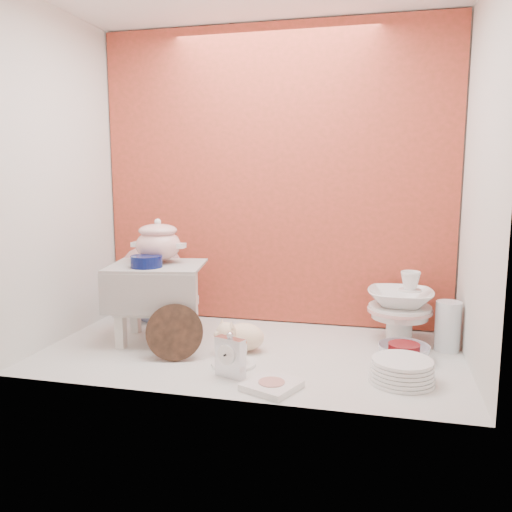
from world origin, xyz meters
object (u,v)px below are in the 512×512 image
Objects in this scene: soup_tureen at (158,241)px; plush_pig at (244,336)px; dinner_plate_stack at (402,370)px; crystal_bowl at (404,353)px; mantel_clock at (230,355)px; porcelain_tower at (400,307)px; gold_rim_teacup at (233,352)px; blue_white_vase at (154,296)px; floral_platter at (150,280)px; step_stool at (158,303)px.

plush_pig is at bearing -13.42° from soup_tureen.
crystal_bowl is at bearing 86.35° from dinner_plate_stack.
plush_pig is 0.68m from crystal_bowl.
mantel_clock reaches higher than crystal_bowl.
porcelain_tower is at bearing 7.19° from plush_pig.
mantel_clock is 1.54× the size of gold_rim_teacup.
dinner_plate_stack is at bearing 30.19° from mantel_clock.
crystal_bowl is (1.11, -0.06, -0.43)m from soup_tureen.
blue_white_vase is 1.37m from dinner_plate_stack.
soup_tureen is 1.19m from crystal_bowl.
soup_tureen is 0.72m from mantel_clock.
crystal_bowl is (0.65, 0.34, -0.05)m from mantel_clock.
gold_rim_teacup is 0.81m from porcelain_tower.
porcelain_tower is (0.00, 0.48, 0.12)m from dinner_plate_stack.
soup_tureen is 1.09× the size of plush_pig.
dinner_plate_stack is (1.30, -0.62, -0.16)m from floral_platter.
soup_tureen is 1.16× the size of crystal_bowl.
plush_pig is (0.44, -0.10, -0.40)m from soup_tureen.
dinner_plate_stack is at bearing -15.29° from soup_tureen.
floral_platter is 3.66× the size of gold_rim_teacup.
porcelain_tower is at bearing 89.91° from dinner_plate_stack.
soup_tureen is at bearing 92.47° from step_stool.
gold_rim_teacup is (0.59, -0.55, -0.07)m from blue_white_vase.
step_stool reaches higher than blue_white_vase.
plush_pig is (0.64, -0.43, -0.14)m from floral_platter.
soup_tureen is 1.21m from dinner_plate_stack.
step_stool is at bearing 167.06° from dinner_plate_stack.
floral_platter is 0.99m from mantel_clock.
step_stool is 1.24× the size of porcelain_tower.
mantel_clock is (0.66, -0.72, -0.12)m from floral_platter.
floral_platter reaches higher than dinner_plate_stack.
crystal_bowl is 0.27m from porcelain_tower.
mantel_clock is at bearing -101.14° from plush_pig.
plush_pig is 1.99× the size of gold_rim_teacup.
dinner_plate_stack is at bearing -24.32° from blue_white_vase.
step_stool is 0.44m from plush_pig.
mantel_clock is (0.46, -0.40, -0.37)m from soup_tureen.
step_stool reaches higher than dinner_plate_stack.
porcelain_tower is at bearing 1.31° from step_stool.
soup_tureen is (-0.01, 0.05, 0.28)m from step_stool.
floral_platter reaches higher than plush_pig.
step_stool is 0.58m from mantel_clock.
porcelain_tower is (1.09, 0.23, -0.01)m from step_stool.
blue_white_vase is 1.22× the size of crystal_bowl.
mantel_clock is 0.52× the size of porcelain_tower.
blue_white_vase is 1.25m from porcelain_tower.
step_stool is 0.29m from soup_tureen.
mantel_clock is 0.65m from dinner_plate_stack.
blue_white_vase is (-0.16, 0.32, -0.05)m from step_stool.
soup_tureen reaches higher than floral_platter.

